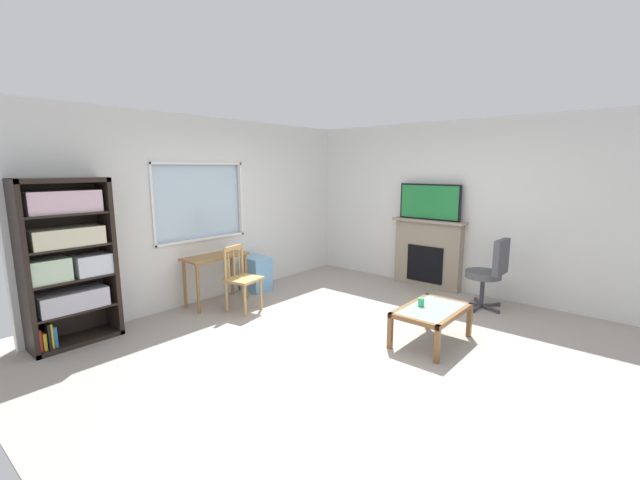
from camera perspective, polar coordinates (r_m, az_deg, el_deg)
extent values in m
cube|color=#9E9389|center=(4.87, 3.97, -13.59)|extent=(6.20, 6.04, 0.02)
cube|color=silver|center=(6.46, -14.29, -3.57)|extent=(5.20, 0.12, 0.90)
cube|color=silver|center=(6.29, -15.06, 13.38)|extent=(5.20, 0.12, 0.64)
cube|color=silver|center=(5.48, -30.29, 3.67)|extent=(1.60, 0.12, 1.12)
cube|color=silver|center=(7.28, -4.76, 6.28)|extent=(2.14, 0.12, 1.12)
cube|color=silver|center=(6.16, -16.82, 5.18)|extent=(1.45, 0.02, 1.12)
cube|color=white|center=(6.17, -16.20, 0.12)|extent=(1.51, 0.06, 0.03)
cube|color=white|center=(6.08, -16.72, 10.26)|extent=(1.51, 0.06, 0.03)
cube|color=white|center=(5.73, -22.54, 4.51)|extent=(0.03, 0.06, 1.12)
cube|color=white|center=(6.52, -11.10, 5.68)|extent=(0.03, 0.06, 1.12)
cube|color=silver|center=(6.81, 17.58, 4.48)|extent=(0.12, 5.24, 2.66)
cube|color=black|center=(5.12, -36.30, -3.42)|extent=(0.05, 0.38, 1.84)
cube|color=black|center=(5.37, -27.49, -2.05)|extent=(0.05, 0.38, 1.84)
cube|color=black|center=(5.13, -32.73, 7.08)|extent=(0.90, 0.38, 0.05)
cube|color=black|center=(5.48, -30.91, -11.91)|extent=(0.90, 0.38, 0.05)
cube|color=black|center=(5.40, -32.39, -2.42)|extent=(0.90, 0.02, 1.84)
cube|color=black|center=(5.36, -31.25, -8.34)|extent=(0.85, 0.36, 0.02)
cube|color=black|center=(5.27, -31.61, -4.63)|extent=(0.85, 0.36, 0.02)
cube|color=black|center=(5.20, -31.98, -0.80)|extent=(0.85, 0.36, 0.02)
cube|color=black|center=(5.15, -32.35, 3.11)|extent=(0.85, 0.36, 0.02)
cube|color=#B2B2BC|center=(5.31, -31.48, -7.17)|extent=(0.68, 0.33, 0.21)
cube|color=#B7D6B2|center=(5.17, -33.92, -3.55)|extent=(0.39, 0.30, 0.25)
cube|color=silver|center=(5.30, -29.40, -2.93)|extent=(0.38, 0.32, 0.23)
cube|color=beige|center=(5.17, -32.07, 0.40)|extent=(0.70, 0.32, 0.20)
cube|color=beige|center=(5.13, -32.42, 4.55)|extent=(0.70, 0.29, 0.24)
cube|color=red|center=(5.32, -34.84, -11.30)|extent=(0.02, 0.21, 0.23)
cube|color=yellow|center=(5.33, -34.44, -11.49)|extent=(0.03, 0.22, 0.18)
cube|color=black|center=(5.33, -34.10, -10.94)|extent=(0.02, 0.26, 0.28)
cube|color=yellow|center=(5.33, -33.76, -10.92)|extent=(0.02, 0.22, 0.27)
cube|color=#286BB2|center=(5.35, -33.41, -11.08)|extent=(0.03, 0.21, 0.23)
cube|color=olive|center=(5.97, -14.52, -2.24)|extent=(0.91, 0.42, 0.03)
cylinder|color=olive|center=(5.71, -16.76, -6.61)|extent=(0.04, 0.04, 0.68)
cylinder|color=olive|center=(6.17, -10.41, -5.11)|extent=(0.04, 0.04, 0.68)
cylinder|color=olive|center=(5.98, -18.46, -5.96)|extent=(0.04, 0.04, 0.68)
cylinder|color=olive|center=(6.41, -12.25, -4.58)|extent=(0.04, 0.04, 0.68)
cube|color=tan|center=(5.64, -10.69, -5.44)|extent=(0.49, 0.47, 0.04)
cylinder|color=tan|center=(5.48, -10.47, -8.43)|extent=(0.04, 0.04, 0.43)
cylinder|color=tan|center=(5.73, -8.27, -7.54)|extent=(0.04, 0.04, 0.43)
cylinder|color=tan|center=(5.68, -12.97, -7.85)|extent=(0.04, 0.04, 0.43)
cylinder|color=tan|center=(5.93, -10.74, -7.02)|extent=(0.04, 0.04, 0.43)
cylinder|color=tan|center=(5.56, -13.16, -3.35)|extent=(0.04, 0.04, 0.45)
cylinder|color=tan|center=(5.81, -10.89, -2.69)|extent=(0.04, 0.04, 0.45)
cube|color=tan|center=(5.64, -12.07, -1.08)|extent=(0.36, 0.10, 0.06)
cylinder|color=tan|center=(5.61, -12.70, -3.51)|extent=(0.02, 0.02, 0.35)
cylinder|color=tan|center=(5.69, -11.99, -3.31)|extent=(0.02, 0.02, 0.35)
cylinder|color=tan|center=(5.77, -11.30, -3.10)|extent=(0.02, 0.02, 0.35)
cube|color=#72ADDB|center=(6.58, -8.96, -4.71)|extent=(0.35, 0.40, 0.55)
cube|color=gray|center=(6.89, 14.89, -1.99)|extent=(0.18, 1.11, 1.08)
cube|color=black|center=(6.84, 14.49, -3.29)|extent=(0.03, 0.61, 0.59)
cube|color=gray|center=(6.78, 15.03, 2.60)|extent=(0.26, 1.21, 0.04)
cube|color=black|center=(6.75, 15.15, 5.18)|extent=(0.05, 1.02, 0.57)
cube|color=#237F3D|center=(6.73, 15.04, 5.17)|extent=(0.01, 0.97, 0.52)
cylinder|color=#4C4C51|center=(6.11, 21.95, -4.50)|extent=(0.48, 0.48, 0.09)
cube|color=#4C4C51|center=(5.98, 24.09, -2.21)|extent=(0.40, 0.10, 0.48)
cylinder|color=#38383D|center=(6.17, 21.80, -6.66)|extent=(0.06, 0.06, 0.42)
cube|color=#38383D|center=(6.11, 21.18, -8.85)|extent=(0.28, 0.05, 0.03)
cylinder|color=#38383D|center=(5.99, 20.67, -9.26)|extent=(0.05, 0.05, 0.05)
cube|color=#38383D|center=(6.15, 22.69, -8.83)|extent=(0.13, 0.27, 0.03)
cylinder|color=#38383D|center=(6.07, 23.73, -9.19)|extent=(0.05, 0.05, 0.05)
cube|color=#38383D|center=(6.31, 22.76, -8.36)|extent=(0.24, 0.20, 0.03)
cylinder|color=#38383D|center=(6.39, 23.81, -8.26)|extent=(0.05, 0.05, 0.05)
cube|color=#38383D|center=(6.36, 21.36, -8.11)|extent=(0.25, 0.18, 0.03)
cylinder|color=#38383D|center=(6.49, 21.05, -7.77)|extent=(0.05, 0.05, 0.05)
cube|color=#38383D|center=(6.24, 20.38, -8.40)|extent=(0.11, 0.28, 0.03)
cylinder|color=#38383D|center=(6.25, 19.09, -8.34)|extent=(0.05, 0.05, 0.05)
cube|color=#8C9E99|center=(4.76, 15.45, -9.30)|extent=(0.82, 0.49, 0.02)
cube|color=brown|center=(4.67, 18.48, -10.05)|extent=(0.92, 0.05, 0.05)
cube|color=brown|center=(4.88, 12.53, -8.88)|extent=(0.92, 0.05, 0.05)
cube|color=brown|center=(4.40, 12.98, -11.04)|extent=(0.05, 0.59, 0.05)
cube|color=brown|center=(5.15, 17.52, -8.11)|extent=(0.05, 0.59, 0.05)
cube|color=brown|center=(4.37, 16.11, -14.19)|extent=(0.05, 0.05, 0.35)
cube|color=brown|center=(5.12, 20.23, -10.74)|extent=(0.05, 0.05, 0.35)
cube|color=brown|center=(4.59, 9.82, -12.70)|extent=(0.05, 0.05, 0.35)
cube|color=brown|center=(5.31, 14.69, -9.67)|extent=(0.05, 0.05, 0.35)
cylinder|color=#33B770|center=(4.78, 14.01, -8.45)|extent=(0.07, 0.07, 0.09)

